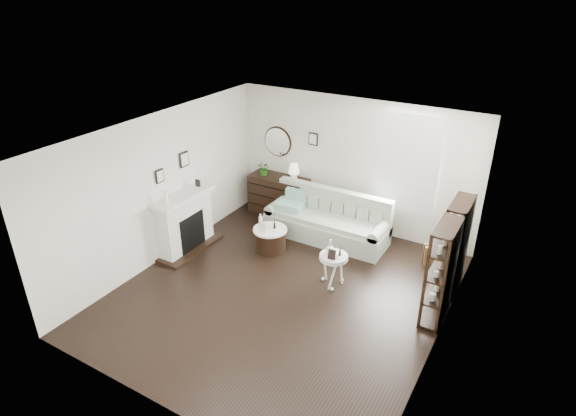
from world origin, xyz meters
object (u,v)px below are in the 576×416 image
Objects in this scene: sofa at (328,223)px; dresser at (279,196)px; drum_table at (270,239)px; pedestal_table at (334,258)px.

sofa reaches higher than dresser.
drum_table is 1.11× the size of pedestal_table.
drum_table is at bearing -64.90° from dresser.
sofa reaches higher than drum_table.
dresser is 2.86m from pedestal_table.
sofa is 1.24m from drum_table.
drum_table is (0.66, -1.40, -0.20)m from dresser.
dresser is at bearing 164.03° from sofa.
pedestal_table is at bearing -40.12° from dresser.
sofa reaches higher than pedestal_table.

